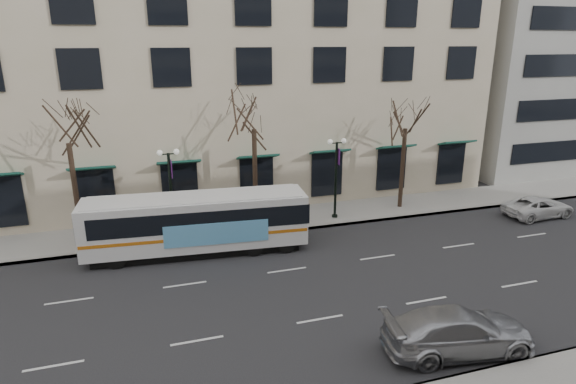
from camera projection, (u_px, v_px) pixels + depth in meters
name	position (u px, v px, depth m)	size (l,w,h in m)	color
ground	(302.00, 292.00, 21.79)	(160.00, 160.00, 0.00)	black
sidewalk_far	(330.00, 214.00, 31.38)	(80.00, 4.00, 0.15)	gray
building_hotel	(190.00, 25.00, 36.71)	(40.00, 20.00, 24.00)	#BBAF8F
tree_far_left	(66.00, 125.00, 24.95)	(3.60, 3.60, 8.34)	black
tree_far_mid	(254.00, 113.00, 27.71)	(3.60, 3.60, 8.55)	black
tree_far_right	(406.00, 114.00, 30.68)	(3.60, 3.60, 8.06)	black
lamp_post_left	(171.00, 189.00, 26.96)	(1.22, 0.45, 5.21)	black
lamp_post_right	(336.00, 175.00, 29.78)	(1.22, 0.45, 5.21)	black
city_bus	(198.00, 222.00, 25.45)	(11.82, 3.52, 3.16)	white
silver_car	(458.00, 331.00, 17.50)	(2.27, 5.57, 1.62)	#A0A1A8
white_pickup	(538.00, 207.00, 30.99)	(2.13, 4.63, 1.29)	silver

